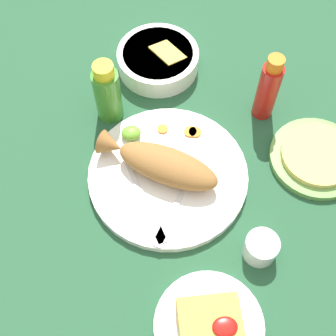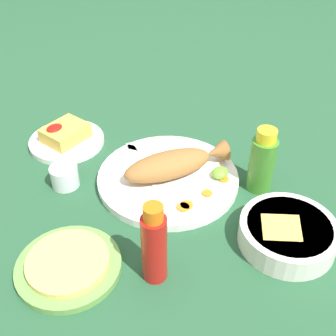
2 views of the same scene
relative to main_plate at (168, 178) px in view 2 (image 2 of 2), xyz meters
The scene contains 18 objects.
ground_plane 0.01m from the main_plate, ahead, with size 4.00×4.00×0.00m, color #235133.
main_plate is the anchor object (origin of this frame).
fried_fish 0.04m from the main_plate, 150.98° to the left, with size 0.25×0.17×0.06m.
fork_near 0.08m from the main_plate, 88.68° to the right, with size 0.10×0.17×0.00m.
fork_far 0.08m from the main_plate, 124.70° to the right, with size 0.07×0.18×0.00m.
carrot_slice_near 0.11m from the main_plate, 58.36° to the left, with size 0.03×0.03×0.00m, color orange.
carrot_slice_mid 0.11m from the main_plate, 53.73° to the left, with size 0.03×0.03×0.00m, color orange.
carrot_slice_far 0.10m from the main_plate, 89.66° to the left, with size 0.02×0.02×0.00m, color orange.
carrot_slice_extra 0.12m from the main_plate, 119.95° to the left, with size 0.02×0.02×0.00m, color orange.
lime_wedge_main 0.12m from the main_plate, 124.69° to the left, with size 0.04×0.03×0.02m, color #6BB233.
hot_sauce_bottle_red 0.27m from the main_plate, 32.52° to the left, with size 0.04×0.04×0.17m.
hot_sauce_bottle_green 0.21m from the main_plate, 121.93° to the left, with size 0.06×0.06×0.15m.
salt_cup 0.23m from the main_plate, 49.36° to the right, with size 0.06×0.06×0.05m.
side_plate_fries 0.30m from the main_plate, 82.66° to the right, with size 0.19×0.19×0.01m, color white.
fries_pile 0.30m from the main_plate, 82.54° to the right, with size 0.10×0.08×0.04m.
guacamole_bowl 0.29m from the main_plate, 88.34° to the left, with size 0.18×0.18×0.06m.
tortilla_plate 0.30m from the main_plate, ahead, with size 0.19×0.19×0.01m, color #6B9E4C.
tortilla_stack 0.30m from the main_plate, ahead, with size 0.15×0.15×0.01m, color #E0C666.
Camera 2 is at (0.58, 0.45, 0.61)m, focal length 45.00 mm.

